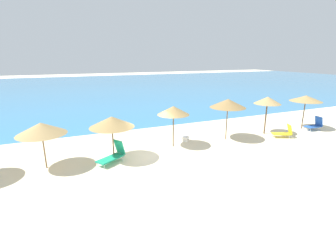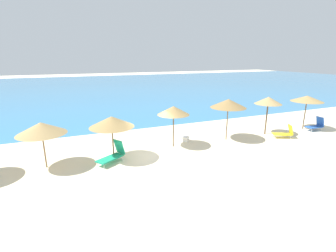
{
  "view_description": "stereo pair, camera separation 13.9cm",
  "coord_description": "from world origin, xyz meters",
  "px_view_note": "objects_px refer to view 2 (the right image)",
  "views": [
    {
      "loc": [
        -4.58,
        -13.11,
        5.75
      ],
      "look_at": [
        1.28,
        0.58,
        1.56
      ],
      "focal_mm": 26.29,
      "sensor_mm": 36.0,
      "label": 1
    },
    {
      "loc": [
        -4.45,
        -13.16,
        5.75
      ],
      "look_at": [
        1.28,
        0.58,
        1.56
      ],
      "focal_mm": 26.29,
      "sensor_mm": 36.0,
      "label": 2
    }
  ],
  "objects_px": {
    "beach_umbrella_4": "(173,111)",
    "beach_umbrella_6": "(268,101)",
    "beach_umbrella_2": "(41,128)",
    "beach_umbrella_5": "(228,103)",
    "lounge_chair_2": "(316,125)",
    "cooler_box": "(186,139)",
    "beach_umbrella_7": "(307,99)",
    "beach_umbrella_3": "(112,122)",
    "lounge_chair_0": "(113,155)",
    "lounge_chair_1": "(285,133)"
  },
  "relations": [
    {
      "from": "lounge_chair_1",
      "to": "lounge_chair_2",
      "type": "xyz_separation_m",
      "value": [
        3.87,
        0.44,
        0.06
      ]
    },
    {
      "from": "lounge_chair_2",
      "to": "beach_umbrella_2",
      "type": "bearing_deg",
      "value": 91.47
    },
    {
      "from": "beach_umbrella_5",
      "to": "beach_umbrella_7",
      "type": "height_order",
      "value": "beach_umbrella_5"
    },
    {
      "from": "beach_umbrella_3",
      "to": "beach_umbrella_7",
      "type": "distance_m",
      "value": 15.68
    },
    {
      "from": "beach_umbrella_2",
      "to": "beach_umbrella_5",
      "type": "height_order",
      "value": "beach_umbrella_5"
    },
    {
      "from": "beach_umbrella_2",
      "to": "beach_umbrella_5",
      "type": "distance_m",
      "value": 11.73
    },
    {
      "from": "beach_umbrella_2",
      "to": "beach_umbrella_4",
      "type": "xyz_separation_m",
      "value": [
        7.62,
        0.32,
        0.24
      ]
    },
    {
      "from": "beach_umbrella_5",
      "to": "beach_umbrella_7",
      "type": "distance_m",
      "value": 7.52
    },
    {
      "from": "beach_umbrella_3",
      "to": "beach_umbrella_6",
      "type": "xyz_separation_m",
      "value": [
        11.73,
        0.43,
        0.34
      ]
    },
    {
      "from": "beach_umbrella_3",
      "to": "lounge_chair_2",
      "type": "distance_m",
      "value": 16.32
    },
    {
      "from": "beach_umbrella_4",
      "to": "beach_umbrella_7",
      "type": "distance_m",
      "value": 11.62
    },
    {
      "from": "beach_umbrella_7",
      "to": "lounge_chair_0",
      "type": "relative_size",
      "value": 1.56
    },
    {
      "from": "cooler_box",
      "to": "beach_umbrella_2",
      "type": "bearing_deg",
      "value": -173.69
    },
    {
      "from": "beach_umbrella_7",
      "to": "lounge_chair_0",
      "type": "xyz_separation_m",
      "value": [
        -15.77,
        -0.68,
        -2.08
      ]
    },
    {
      "from": "beach_umbrella_2",
      "to": "lounge_chair_2",
      "type": "relative_size",
      "value": 1.84
    },
    {
      "from": "beach_umbrella_4",
      "to": "cooler_box",
      "type": "distance_m",
      "value": 2.68
    },
    {
      "from": "cooler_box",
      "to": "beach_umbrella_5",
      "type": "bearing_deg",
      "value": -16.09
    },
    {
      "from": "beach_umbrella_4",
      "to": "beach_umbrella_6",
      "type": "height_order",
      "value": "beach_umbrella_6"
    },
    {
      "from": "beach_umbrella_4",
      "to": "beach_umbrella_5",
      "type": "bearing_deg",
      "value": -2.24
    },
    {
      "from": "beach_umbrella_7",
      "to": "beach_umbrella_3",
      "type": "bearing_deg",
      "value": -178.87
    },
    {
      "from": "beach_umbrella_6",
      "to": "beach_umbrella_7",
      "type": "relative_size",
      "value": 1.05
    },
    {
      "from": "lounge_chair_1",
      "to": "lounge_chair_2",
      "type": "distance_m",
      "value": 3.89
    },
    {
      "from": "beach_umbrella_3",
      "to": "cooler_box",
      "type": "distance_m",
      "value": 5.86
    },
    {
      "from": "beach_umbrella_3",
      "to": "lounge_chair_0",
      "type": "height_order",
      "value": "beach_umbrella_3"
    },
    {
      "from": "lounge_chair_2",
      "to": "cooler_box",
      "type": "xyz_separation_m",
      "value": [
        -10.9,
        1.71,
        -0.28
      ]
    },
    {
      "from": "beach_umbrella_6",
      "to": "beach_umbrella_7",
      "type": "distance_m",
      "value": 3.94
    },
    {
      "from": "beach_umbrella_3",
      "to": "beach_umbrella_4",
      "type": "bearing_deg",
      "value": 8.77
    },
    {
      "from": "beach_umbrella_5",
      "to": "lounge_chair_0",
      "type": "relative_size",
      "value": 1.66
    },
    {
      "from": "beach_umbrella_5",
      "to": "lounge_chair_0",
      "type": "bearing_deg",
      "value": -174.22
    },
    {
      "from": "beach_umbrella_2",
      "to": "beach_umbrella_6",
      "type": "height_order",
      "value": "beach_umbrella_6"
    },
    {
      "from": "beach_umbrella_3",
      "to": "lounge_chair_0",
      "type": "xyz_separation_m",
      "value": [
        -0.1,
        -0.37,
        -1.82
      ]
    },
    {
      "from": "beach_umbrella_2",
      "to": "beach_umbrella_6",
      "type": "xyz_separation_m",
      "value": [
        15.29,
        0.12,
        0.4
      ]
    },
    {
      "from": "beach_umbrella_2",
      "to": "lounge_chair_2",
      "type": "xyz_separation_m",
      "value": [
        19.78,
        -0.73,
        -1.75
      ]
    },
    {
      "from": "beach_umbrella_5",
      "to": "lounge_chair_2",
      "type": "xyz_separation_m",
      "value": [
        8.06,
        -0.89,
        -2.19
      ]
    },
    {
      "from": "beach_umbrella_3",
      "to": "beach_umbrella_7",
      "type": "bearing_deg",
      "value": 1.13
    },
    {
      "from": "cooler_box",
      "to": "beach_umbrella_7",
      "type": "bearing_deg",
      "value": -5.38
    },
    {
      "from": "beach_umbrella_2",
      "to": "lounge_chair_1",
      "type": "xyz_separation_m",
      "value": [
        15.91,
        -1.17,
        -1.81
      ]
    },
    {
      "from": "beach_umbrella_2",
      "to": "cooler_box",
      "type": "bearing_deg",
      "value": 6.31
    },
    {
      "from": "beach_umbrella_2",
      "to": "beach_umbrella_5",
      "type": "relative_size",
      "value": 0.85
    },
    {
      "from": "cooler_box",
      "to": "beach_umbrella_6",
      "type": "bearing_deg",
      "value": -7.61
    },
    {
      "from": "beach_umbrella_7",
      "to": "lounge_chair_0",
      "type": "height_order",
      "value": "beach_umbrella_7"
    },
    {
      "from": "beach_umbrella_6",
      "to": "cooler_box",
      "type": "xyz_separation_m",
      "value": [
        -6.41,
        0.86,
        -2.43
      ]
    },
    {
      "from": "beach_umbrella_5",
      "to": "beach_umbrella_6",
      "type": "distance_m",
      "value": 3.58
    },
    {
      "from": "beach_umbrella_6",
      "to": "lounge_chair_1",
      "type": "distance_m",
      "value": 2.64
    },
    {
      "from": "beach_umbrella_4",
      "to": "cooler_box",
      "type": "xyz_separation_m",
      "value": [
        1.26,
        0.66,
        -2.27
      ]
    },
    {
      "from": "beach_umbrella_4",
      "to": "lounge_chair_2",
      "type": "xyz_separation_m",
      "value": [
        12.16,
        -1.06,
        -1.99
      ]
    },
    {
      "from": "beach_umbrella_2",
      "to": "lounge_chair_1",
      "type": "distance_m",
      "value": 16.05
    },
    {
      "from": "lounge_chair_0",
      "to": "cooler_box",
      "type": "bearing_deg",
      "value": -105.15
    },
    {
      "from": "beach_umbrella_5",
      "to": "lounge_chair_2",
      "type": "bearing_deg",
      "value": -6.34
    },
    {
      "from": "beach_umbrella_3",
      "to": "lounge_chair_1",
      "type": "bearing_deg",
      "value": -4.04
    }
  ]
}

